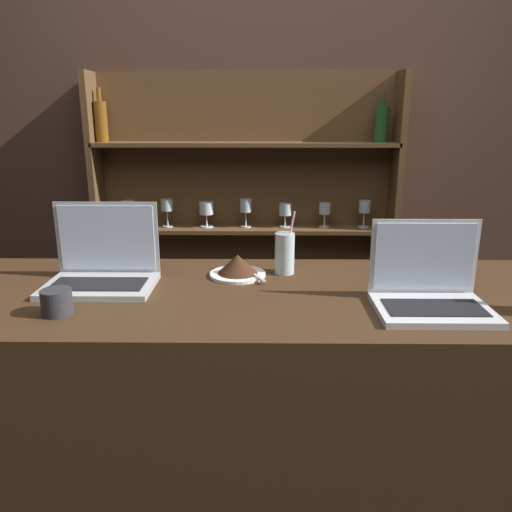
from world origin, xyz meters
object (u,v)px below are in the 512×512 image
water_glass (285,253)px  coffee_cup (57,302)px  cake_plate (238,267)px  laptop_near (103,267)px  laptop_far (429,290)px

water_glass → coffee_cup: water_glass is taller
water_glass → cake_plate: bearing=-168.4°
laptop_near → laptop_far: size_ratio=1.08×
coffee_cup → laptop_far: bearing=3.4°
laptop_far → water_glass: size_ratio=1.44×
laptop_far → laptop_near: bearing=169.3°
laptop_far → coffee_cup: size_ratio=3.74×
coffee_cup → laptop_near: bearing=78.1°
laptop_near → coffee_cup: size_ratio=4.04×
water_glass → coffee_cup: bearing=-149.8°
laptop_near → cake_plate: size_ratio=1.75×
laptop_near → water_glass: laptop_near is taller
water_glass → coffee_cup: size_ratio=2.59×
laptop_near → coffee_cup: laptop_near is taller
laptop_far → coffee_cup: laptop_far is taller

